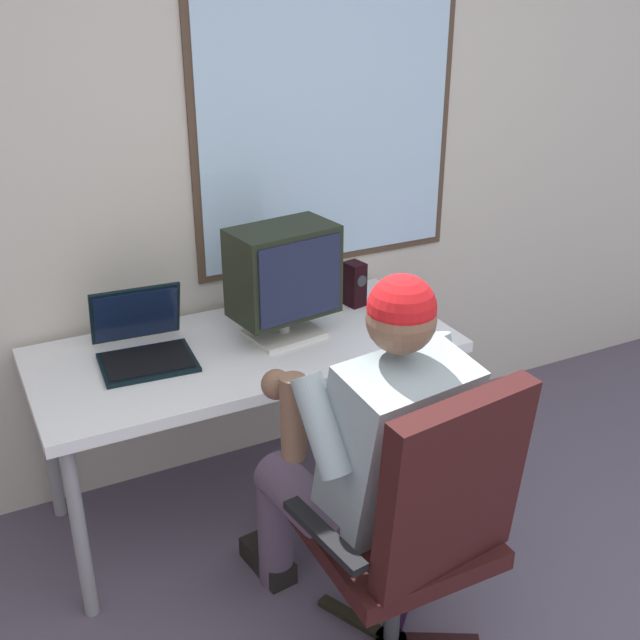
% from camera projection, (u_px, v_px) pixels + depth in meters
% --- Properties ---
extents(wall_rear, '(5.42, 0.08, 2.72)m').
position_uv_depth(wall_rear, '(262.00, 138.00, 3.00)').
color(wall_rear, beige).
rests_on(wall_rear, ground).
extents(desk, '(1.52, 0.71, 0.71)m').
position_uv_depth(desk, '(246.00, 361.00, 2.85)').
color(desk, gray).
rests_on(desk, ground).
extents(office_chair, '(0.61, 0.56, 1.01)m').
position_uv_depth(office_chair, '(423.00, 519.00, 2.17)').
color(office_chair, black).
rests_on(office_chair, ground).
extents(person_seated, '(0.57, 0.80, 1.25)m').
position_uv_depth(person_seated, '(369.00, 449.00, 2.33)').
color(person_seated, '#534154').
rests_on(person_seated, ground).
extents(crt_monitor, '(0.40, 0.28, 0.42)m').
position_uv_depth(crt_monitor, '(284.00, 274.00, 2.79)').
color(crt_monitor, beige).
rests_on(crt_monitor, desk).
extents(laptop, '(0.34, 0.36, 0.24)m').
position_uv_depth(laptop, '(142.00, 340.00, 2.73)').
color(laptop, black).
rests_on(laptop, desk).
extents(wine_glass, '(0.08, 0.08, 0.15)m').
position_uv_depth(wine_glass, '(401.00, 304.00, 2.93)').
color(wine_glass, silver).
rests_on(wine_glass, desk).
extents(desk_speaker, '(0.08, 0.10, 0.18)m').
position_uv_depth(desk_speaker, '(355.00, 284.00, 3.12)').
color(desk_speaker, black).
rests_on(desk_speaker, desk).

